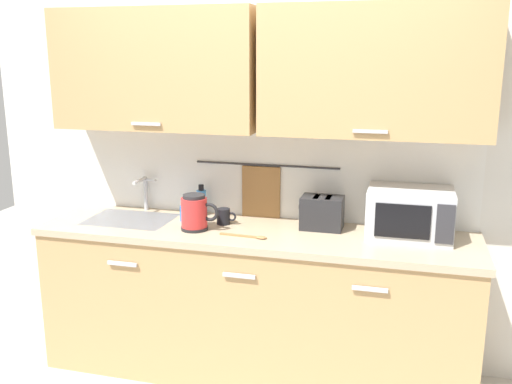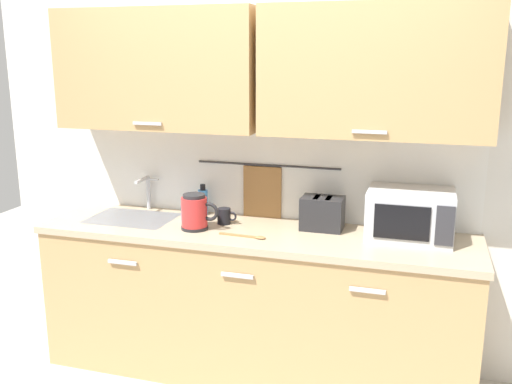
{
  "view_description": "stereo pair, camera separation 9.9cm",
  "coord_description": "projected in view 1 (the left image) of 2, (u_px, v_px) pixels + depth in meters",
  "views": [
    {
      "loc": [
        0.83,
        -2.75,
        1.89
      ],
      "look_at": [
        0.0,
        0.33,
        1.12
      ],
      "focal_mm": 40.12,
      "sensor_mm": 36.0,
      "label": 1
    },
    {
      "loc": [
        0.92,
        -2.72,
        1.89
      ],
      "look_at": [
        0.0,
        0.33,
        1.12
      ],
      "focal_mm": 40.12,
      "sensor_mm": 36.0,
      "label": 2
    }
  ],
  "objects": [
    {
      "name": "counter_unit",
      "position": [
        253.0,
        301.0,
        3.41
      ],
      "size": [
        2.53,
        0.64,
        0.9
      ],
      "color": "tan",
      "rests_on": "ground"
    },
    {
      "name": "back_wall_assembly",
      "position": [
        265.0,
        118.0,
        3.37
      ],
      "size": [
        3.7,
        0.41,
        2.5
      ],
      "color": "silver",
      "rests_on": "ground"
    },
    {
      "name": "sink_faucet",
      "position": [
        144.0,
        189.0,
        3.68
      ],
      "size": [
        0.09,
        0.17,
        0.22
      ],
      "color": "#B2B5BA",
      "rests_on": "counter_unit"
    },
    {
      "name": "microwave",
      "position": [
        410.0,
        213.0,
        3.15
      ],
      "size": [
        0.46,
        0.35,
        0.27
      ],
      "color": "silver",
      "rests_on": "counter_unit"
    },
    {
      "name": "electric_kettle",
      "position": [
        195.0,
        213.0,
        3.29
      ],
      "size": [
        0.23,
        0.16,
        0.21
      ],
      "color": "black",
      "rests_on": "counter_unit"
    },
    {
      "name": "dish_soap_bottle",
      "position": [
        201.0,
        202.0,
        3.59
      ],
      "size": [
        0.06,
        0.06,
        0.2
      ],
      "color": "#3F8CD8",
      "rests_on": "counter_unit"
    },
    {
      "name": "mug_near_sink",
      "position": [
        187.0,
        213.0,
        3.47
      ],
      "size": [
        0.12,
        0.08,
        0.09
      ],
      "color": "blue",
      "rests_on": "counter_unit"
    },
    {
      "name": "toaster",
      "position": [
        322.0,
        213.0,
        3.31
      ],
      "size": [
        0.26,
        0.17,
        0.19
      ],
      "color": "#232326",
      "rests_on": "counter_unit"
    },
    {
      "name": "mug_by_kettle",
      "position": [
        224.0,
        216.0,
        3.41
      ],
      "size": [
        0.12,
        0.08,
        0.09
      ],
      "color": "black",
      "rests_on": "counter_unit"
    },
    {
      "name": "wooden_spoon",
      "position": [
        249.0,
        236.0,
        3.17
      ],
      "size": [
        0.28,
        0.04,
        0.01
      ],
      "color": "#9E7042",
      "rests_on": "counter_unit"
    }
  ]
}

